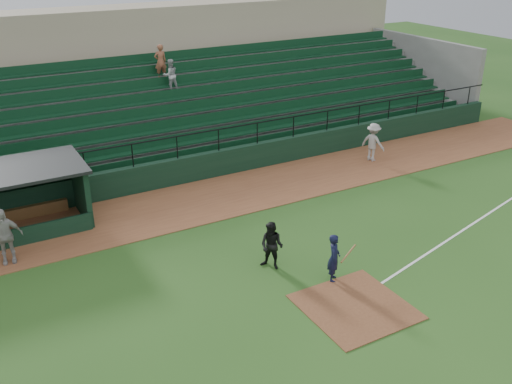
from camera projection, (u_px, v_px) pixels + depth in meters
ground at (335, 290)px, 17.69m from camera, size 90.00×90.00×0.00m
warning_track at (221, 196)px, 24.04m from camera, size 40.00×4.00×0.03m
home_plate_dirt at (355, 307)px, 16.89m from camera, size 3.00×3.00×0.03m
foul_line at (482, 218)px, 22.22m from camera, size 17.49×4.44×0.01m
stadium_structure at (149, 98)px, 29.81m from camera, size 38.00×13.08×6.40m
batter_at_plate at (334, 258)px, 17.91m from camera, size 1.13×0.72×1.63m
umpire at (272, 246)px, 18.57m from camera, size 0.98×1.02×1.66m
runner at (373, 142)px, 27.51m from camera, size 1.06×1.37×1.87m
dugout_player_a at (4, 236)px, 18.79m from camera, size 1.21×0.63×1.97m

